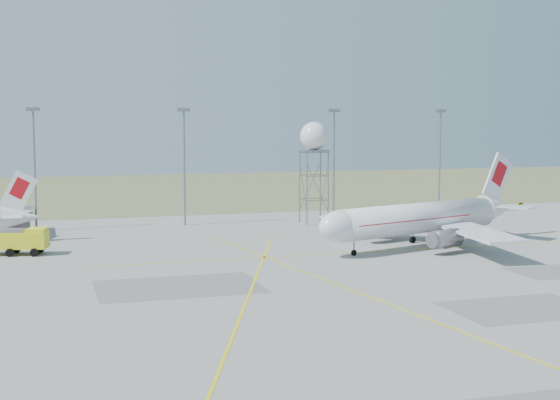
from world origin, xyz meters
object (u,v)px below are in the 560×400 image
object	(u,v)px
radar_tower	(314,167)
fire_truck	(15,242)
airliner_main	(421,219)
baggage_tug	(16,234)

from	to	relation	value
radar_tower	fire_truck	distance (m)	54.44
fire_truck	radar_tower	bearing A→B (deg)	35.38
radar_tower	fire_truck	xyz separation A→B (m)	(-50.22, -19.24, -8.42)
airliner_main	radar_tower	world-z (taller)	radar_tower
radar_tower	airliner_main	bearing A→B (deg)	-78.50
airliner_main	fire_truck	xyz separation A→B (m)	(-56.20, 10.15, -2.34)
radar_tower	baggage_tug	xyz separation A→B (m)	(-50.47, -2.42, -9.59)
radar_tower	baggage_tug	distance (m)	51.43
airliner_main	baggage_tug	xyz separation A→B (m)	(-56.45, 26.97, -3.51)
baggage_tug	radar_tower	bearing A→B (deg)	29.46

